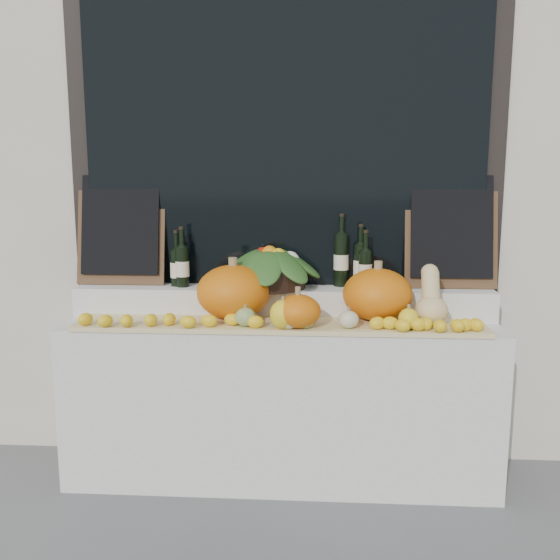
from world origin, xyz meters
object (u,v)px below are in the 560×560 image
object	(u,v)px
butternut_squash	(431,301)
produce_bowl	(270,267)
pumpkin_left	(233,292)
wine_bottle_tall	(341,259)
pumpkin_right	(377,294)

from	to	relation	value
butternut_squash	produce_bowl	bearing A→B (deg)	164.05
pumpkin_left	butternut_squash	distance (m)	1.02
wine_bottle_tall	butternut_squash	bearing A→B (deg)	-35.29
pumpkin_right	wine_bottle_tall	size ratio (longest dim) A/B	0.89
produce_bowl	butternut_squash	bearing A→B (deg)	-15.95
butternut_squash	produce_bowl	world-z (taller)	produce_bowl
pumpkin_right	butternut_squash	size ratio (longest dim) A/B	1.20
pumpkin_right	wine_bottle_tall	distance (m)	0.34
pumpkin_left	produce_bowl	size ratio (longest dim) A/B	0.64
pumpkin_left	wine_bottle_tall	world-z (taller)	wine_bottle_tall
produce_bowl	wine_bottle_tall	xyz separation A→B (m)	(0.39, 0.08, 0.03)
pumpkin_right	pumpkin_left	bearing A→B (deg)	-178.75
pumpkin_right	produce_bowl	world-z (taller)	produce_bowl
wine_bottle_tall	pumpkin_left	bearing A→B (deg)	-155.92
butternut_squash	wine_bottle_tall	distance (m)	0.57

